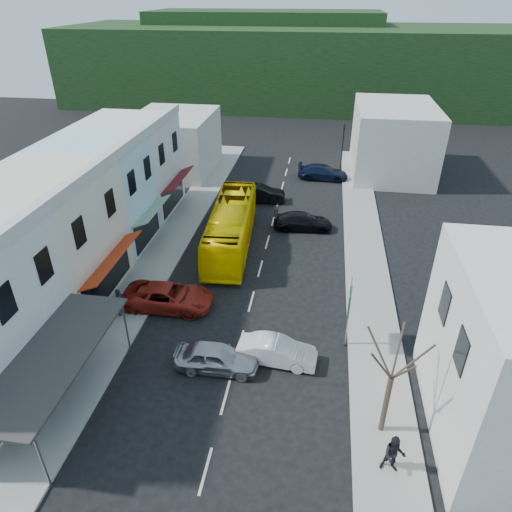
{
  "coord_description": "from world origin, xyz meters",
  "views": [
    {
      "loc": [
        3.83,
        -19.32,
        17.24
      ],
      "look_at": [
        0.0,
        6.0,
        2.2
      ],
      "focal_mm": 32.0,
      "sensor_mm": 36.0,
      "label": 1
    }
  ],
  "objects_px": {
    "car_red": "(168,298)",
    "pedestrian_right": "(393,456)",
    "bus": "(231,227)",
    "direction_sign": "(348,316)",
    "pedestrian_left": "(120,302)",
    "street_tree": "(391,378)",
    "car_silver": "(217,358)",
    "traffic_signal": "(342,148)",
    "car_white": "(277,351)"
  },
  "relations": [
    {
      "from": "pedestrian_left",
      "to": "pedestrian_right",
      "type": "relative_size",
      "value": 1.0
    },
    {
      "from": "direction_sign",
      "to": "traffic_signal",
      "type": "distance_m",
      "value": 28.44
    },
    {
      "from": "bus",
      "to": "car_red",
      "type": "bearing_deg",
      "value": -109.28
    },
    {
      "from": "car_red",
      "to": "street_tree",
      "type": "relative_size",
      "value": 0.7
    },
    {
      "from": "pedestrian_left",
      "to": "direction_sign",
      "type": "height_order",
      "value": "direction_sign"
    },
    {
      "from": "direction_sign",
      "to": "street_tree",
      "type": "bearing_deg",
      "value": -69.94
    },
    {
      "from": "car_red",
      "to": "pedestrian_right",
      "type": "xyz_separation_m",
      "value": [
        12.55,
        -9.56,
        0.3
      ]
    },
    {
      "from": "pedestrian_left",
      "to": "pedestrian_right",
      "type": "distance_m",
      "value": 17.2
    },
    {
      "from": "car_white",
      "to": "street_tree",
      "type": "bearing_deg",
      "value": -121.62
    },
    {
      "from": "traffic_signal",
      "to": "car_red",
      "type": "bearing_deg",
      "value": 89.71
    },
    {
      "from": "bus",
      "to": "car_white",
      "type": "bearing_deg",
      "value": -72.09
    },
    {
      "from": "car_silver",
      "to": "pedestrian_left",
      "type": "bearing_deg",
      "value": 61.56
    },
    {
      "from": "car_silver",
      "to": "car_white",
      "type": "height_order",
      "value": "same"
    },
    {
      "from": "car_silver",
      "to": "pedestrian_left",
      "type": "xyz_separation_m",
      "value": [
        -6.7,
        3.49,
        0.3
      ]
    },
    {
      "from": "car_silver",
      "to": "street_tree",
      "type": "relative_size",
      "value": 0.67
    },
    {
      "from": "bus",
      "to": "pedestrian_left",
      "type": "distance_m",
      "value": 10.87
    },
    {
      "from": "bus",
      "to": "pedestrian_right",
      "type": "distance_m",
      "value": 20.68
    },
    {
      "from": "car_red",
      "to": "street_tree",
      "type": "distance_m",
      "value": 14.69
    },
    {
      "from": "direction_sign",
      "to": "street_tree",
      "type": "relative_size",
      "value": 0.62
    },
    {
      "from": "car_white",
      "to": "pedestrian_right",
      "type": "xyz_separation_m",
      "value": [
        5.35,
        -5.74,
        0.3
      ]
    },
    {
      "from": "car_silver",
      "to": "traffic_signal",
      "type": "distance_m",
      "value": 31.98
    },
    {
      "from": "pedestrian_right",
      "to": "street_tree",
      "type": "height_order",
      "value": "street_tree"
    },
    {
      "from": "bus",
      "to": "car_red",
      "type": "distance_m",
      "value": 8.75
    },
    {
      "from": "car_silver",
      "to": "bus",
      "type": "bearing_deg",
      "value": 7.04
    },
    {
      "from": "car_silver",
      "to": "street_tree",
      "type": "distance_m",
      "value": 9.0
    },
    {
      "from": "bus",
      "to": "car_silver",
      "type": "bearing_deg",
      "value": -85.93
    },
    {
      "from": "car_red",
      "to": "traffic_signal",
      "type": "distance_m",
      "value": 28.61
    },
    {
      "from": "pedestrian_left",
      "to": "direction_sign",
      "type": "bearing_deg",
      "value": -77.62
    },
    {
      "from": "pedestrian_right",
      "to": "street_tree",
      "type": "bearing_deg",
      "value": 99.88
    },
    {
      "from": "direction_sign",
      "to": "street_tree",
      "type": "xyz_separation_m",
      "value": [
        1.53,
        -5.56,
        1.23
      ]
    },
    {
      "from": "car_red",
      "to": "direction_sign",
      "type": "bearing_deg",
      "value": -101.52
    },
    {
      "from": "car_red",
      "to": "pedestrian_right",
      "type": "distance_m",
      "value": 15.78
    },
    {
      "from": "bus",
      "to": "car_red",
      "type": "relative_size",
      "value": 2.52
    },
    {
      "from": "pedestrian_left",
      "to": "car_silver",
      "type": "bearing_deg",
      "value": -102.15
    },
    {
      "from": "car_red",
      "to": "pedestrian_left",
      "type": "distance_m",
      "value": 2.87
    },
    {
      "from": "direction_sign",
      "to": "traffic_signal",
      "type": "bearing_deg",
      "value": 94.65
    },
    {
      "from": "car_white",
      "to": "street_tree",
      "type": "distance_m",
      "value": 6.85
    },
    {
      "from": "car_red",
      "to": "traffic_signal",
      "type": "relative_size",
      "value": 0.89
    },
    {
      "from": "pedestrian_left",
      "to": "traffic_signal",
      "type": "distance_m",
      "value": 30.82
    },
    {
      "from": "traffic_signal",
      "to": "pedestrian_left",
      "type": "bearing_deg",
      "value": 86.26
    },
    {
      "from": "car_silver",
      "to": "direction_sign",
      "type": "xyz_separation_m",
      "value": [
        6.64,
        2.79,
        1.34
      ]
    },
    {
      "from": "direction_sign",
      "to": "pedestrian_right",
      "type": "bearing_deg",
      "value": -72.27
    },
    {
      "from": "pedestrian_right",
      "to": "car_silver",
      "type": "bearing_deg",
      "value": 153.98
    },
    {
      "from": "direction_sign",
      "to": "bus",
      "type": "bearing_deg",
      "value": 133.86
    },
    {
      "from": "pedestrian_left",
      "to": "bus",
      "type": "bearing_deg",
      "value": -11.18
    },
    {
      "from": "car_silver",
      "to": "traffic_signal",
      "type": "bearing_deg",
      "value": -12.94
    },
    {
      "from": "bus",
      "to": "direction_sign",
      "type": "relative_size",
      "value": 2.85
    },
    {
      "from": "bus",
      "to": "traffic_signal",
      "type": "relative_size",
      "value": 2.25
    },
    {
      "from": "car_red",
      "to": "car_white",
      "type": "bearing_deg",
      "value": -118.91
    },
    {
      "from": "car_red",
      "to": "pedestrian_left",
      "type": "height_order",
      "value": "pedestrian_left"
    }
  ]
}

